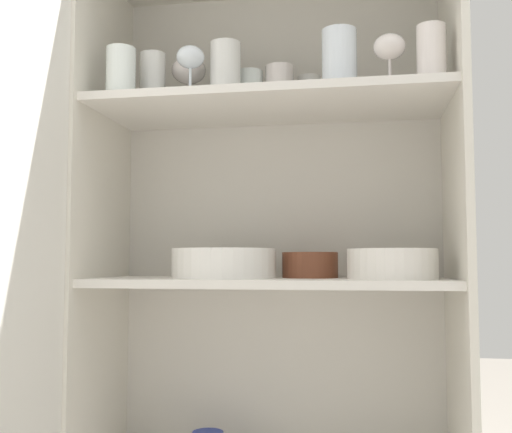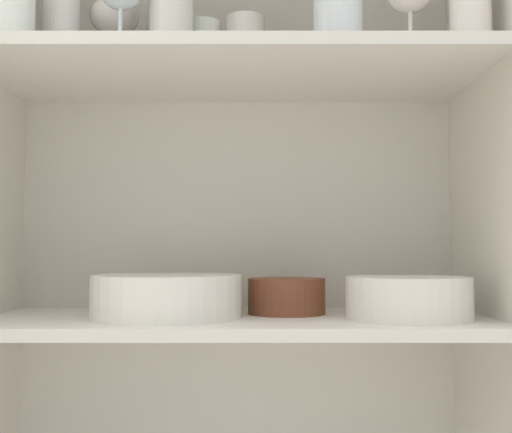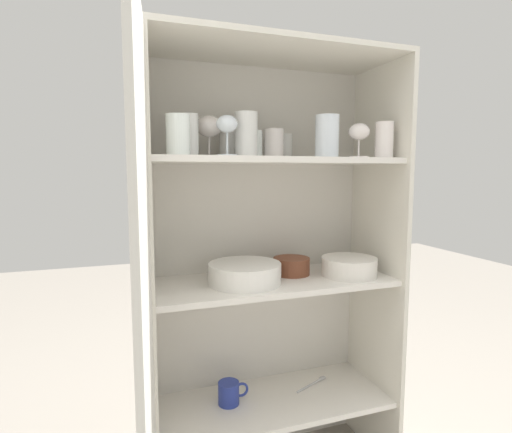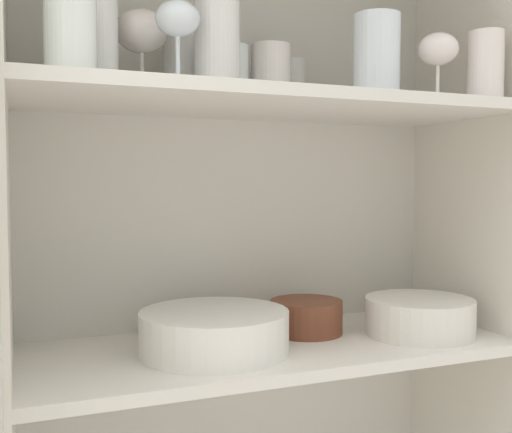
{
  "view_description": "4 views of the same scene",
  "coord_description": "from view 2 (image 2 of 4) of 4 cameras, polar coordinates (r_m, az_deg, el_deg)",
  "views": [
    {
      "loc": [
        0.22,
        -1.28,
        0.8
      ],
      "look_at": [
        -0.04,
        0.2,
        0.91
      ],
      "focal_mm": 42.0,
      "sensor_mm": 36.0,
      "label": 1
    },
    {
      "loc": [
        0.04,
        -0.87,
        0.87
      ],
      "look_at": [
        0.04,
        0.18,
        0.93
      ],
      "focal_mm": 42.0,
      "sensor_mm": 36.0,
      "label": 2
    },
    {
      "loc": [
        -0.52,
        -1.15,
        1.15
      ],
      "look_at": [
        -0.05,
        0.22,
        0.99
      ],
      "focal_mm": 28.0,
      "sensor_mm": 36.0,
      "label": 3
    },
    {
      "loc": [
        -0.42,
        -0.81,
        1.05
      ],
      "look_at": [
        -0.04,
        0.15,
        0.99
      ],
      "focal_mm": 42.0,
      "sensor_mm": 36.0,
      "label": 4
    }
  ],
  "objects": [
    {
      "name": "plate_stack_white",
      "position": [
        1.03,
        -8.72,
        -7.5
      ],
      "size": [
        0.25,
        0.25,
        0.07
      ],
      "color": "white",
      "rests_on": "shelf_board_middle"
    },
    {
      "name": "shelf_board_upper",
      "position": [
        1.08,
        -2.34,
        13.6
      ],
      "size": [
        0.86,
        0.34,
        0.02
      ],
      "primitive_type": "cube",
      "color": "silver"
    },
    {
      "name": "tumbler_glass_5",
      "position": [
        1.06,
        7.57,
        18.8
      ],
      "size": [
        0.08,
        0.08,
        0.15
      ],
      "color": "white",
      "rests_on": "shelf_board_upper"
    },
    {
      "name": "tumbler_glass_3",
      "position": [
        1.1,
        -8.33,
        18.05
      ],
      "size": [
        0.08,
        0.08,
        0.15
      ],
      "color": "white",
      "rests_on": "shelf_board_upper"
    },
    {
      "name": "wine_glass_1",
      "position": [
        1.18,
        -13.58,
        17.81
      ],
      "size": [
        0.09,
        0.09,
        0.14
      ],
      "color": "silver",
      "rests_on": "shelf_board_upper"
    },
    {
      "name": "cupboard_back_panel",
      "position": [
        1.22,
        -2.08,
        -8.0
      ],
      "size": [
        0.9,
        0.02,
        1.55
      ],
      "primitive_type": "cube",
      "color": "silver",
      "rests_on": "ground_plane"
    },
    {
      "name": "tumbler_glass_6",
      "position": [
        1.21,
        -9.09,
        15.8
      ],
      "size": [
        0.06,
        0.06,
        0.14
      ],
      "color": "white",
      "rests_on": "shelf_board_upper"
    },
    {
      "name": "tumbler_glass_7",
      "position": [
        1.06,
        19.46,
        18.32
      ],
      "size": [
        0.06,
        0.06,
        0.13
      ],
      "color": "silver",
      "rests_on": "shelf_board_upper"
    },
    {
      "name": "tumbler_glass_2",
      "position": [
        1.21,
        2.22,
        14.6
      ],
      "size": [
        0.06,
        0.06,
        0.1
      ],
      "color": "white",
      "rests_on": "shelf_board_upper"
    },
    {
      "name": "tumbler_glass_0",
      "position": [
        1.15,
        -5.4,
        15.59
      ],
      "size": [
        0.07,
        0.07,
        0.1
      ],
      "color": "white",
      "rests_on": "shelf_board_upper"
    },
    {
      "name": "cupboard_side_right",
      "position": [
        1.11,
        21.09,
        -8.18
      ],
      "size": [
        0.02,
        0.37,
        1.55
      ],
      "primitive_type": "cube",
      "color": "silver",
      "rests_on": "ground_plane"
    },
    {
      "name": "tumbler_glass_8",
      "position": [
        1.14,
        -18.31,
        16.96
      ],
      "size": [
        0.06,
        0.06,
        0.13
      ],
      "color": "white",
      "rests_on": "shelf_board_upper"
    },
    {
      "name": "tumbler_glass_1",
      "position": [
        1.07,
        -22.46,
        17.98
      ],
      "size": [
        0.07,
        0.07,
        0.12
      ],
      "color": "white",
      "rests_on": "shelf_board_upper"
    },
    {
      "name": "wine_glass_2",
      "position": [
        1.06,
        14.21,
        19.4
      ],
      "size": [
        0.07,
        0.07,
        0.12
      ],
      "color": "silver",
      "rests_on": "shelf_board_upper"
    },
    {
      "name": "serving_bowl_small",
      "position": [
        1.08,
        2.69,
        -7.41
      ],
      "size": [
        0.14,
        0.14,
        0.06
      ],
      "color": "brown",
      "rests_on": "shelf_board_middle"
    },
    {
      "name": "tumbler_glass_4",
      "position": [
        1.15,
        -1.27,
        15.9
      ],
      "size": [
        0.07,
        0.07,
        0.1
      ],
      "color": "silver",
      "rests_on": "shelf_board_upper"
    },
    {
      "name": "mixing_bowl_large",
      "position": [
        1.02,
        14.05,
        -7.36
      ],
      "size": [
        0.2,
        0.2,
        0.07
      ],
      "color": "silver",
      "rests_on": "shelf_board_middle"
    },
    {
      "name": "shelf_board_middle",
      "position": [
        1.04,
        -2.4,
        -10.04
      ],
      "size": [
        0.86,
        0.34,
        0.02
      ],
      "primitive_type": "cube",
      "color": "silver"
    }
  ]
}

